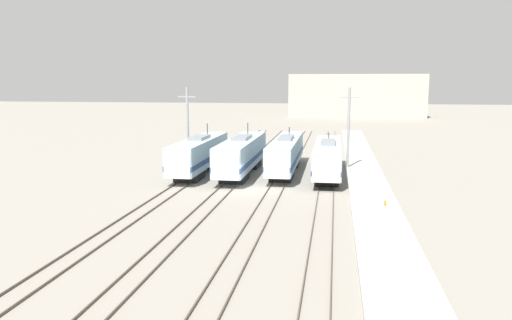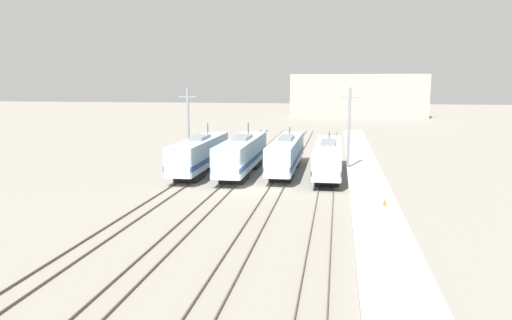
% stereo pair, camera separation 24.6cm
% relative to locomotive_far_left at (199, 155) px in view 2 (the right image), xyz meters
% --- Properties ---
extents(ground_plane, '(400.00, 400.00, 0.00)m').
position_rel_locomotive_far_left_xyz_m(ground_plane, '(7.40, -7.63, -2.24)').
color(ground_plane, gray).
extents(rail_pair_far_left, '(1.50, 120.00, 0.15)m').
position_rel_locomotive_far_left_xyz_m(rail_pair_far_left, '(0.00, -7.63, -2.16)').
color(rail_pair_far_left, '#4C4238').
rests_on(rail_pair_far_left, ground_plane).
extents(rail_pair_center_left, '(1.51, 120.00, 0.15)m').
position_rel_locomotive_far_left_xyz_m(rail_pair_center_left, '(4.94, -7.63, -2.16)').
color(rail_pair_center_left, '#4C4238').
rests_on(rail_pair_center_left, ground_plane).
extents(rail_pair_center_right, '(1.51, 120.00, 0.15)m').
position_rel_locomotive_far_left_xyz_m(rail_pair_center_right, '(9.87, -7.63, -2.16)').
color(rail_pair_center_right, '#4C4238').
rests_on(rail_pair_center_right, ground_plane).
extents(rail_pair_far_right, '(1.50, 120.00, 0.15)m').
position_rel_locomotive_far_left_xyz_m(rail_pair_far_right, '(14.81, -7.63, -2.16)').
color(rail_pair_far_right, '#4C4238').
rests_on(rail_pair_far_right, ground_plane).
extents(locomotive_far_left, '(3.01, 17.03, 5.50)m').
position_rel_locomotive_far_left_xyz_m(locomotive_far_left, '(0.00, 0.00, 0.00)').
color(locomotive_far_left, '#232326').
rests_on(locomotive_far_left, ground_plane).
extents(locomotive_center_left, '(3.12, 18.09, 5.58)m').
position_rel_locomotive_far_left_xyz_m(locomotive_center_left, '(4.94, 0.47, 0.02)').
color(locomotive_center_left, '#232326').
rests_on(locomotive_center_left, ground_plane).
extents(locomotive_center_right, '(2.83, 18.60, 4.96)m').
position_rel_locomotive_far_left_xyz_m(locomotive_center_right, '(9.87, 2.26, -0.05)').
color(locomotive_center_right, '#232326').
rests_on(locomotive_center_right, ground_plane).
extents(locomotive_far_right, '(2.97, 17.91, 4.47)m').
position_rel_locomotive_far_left_xyz_m(locomotive_far_right, '(14.81, 0.75, -0.16)').
color(locomotive_far_right, '#232326').
rests_on(locomotive_far_right, ground_plane).
extents(catenary_tower_left, '(2.28, 0.33, 9.91)m').
position_rel_locomotive_far_left_xyz_m(catenary_tower_left, '(-2.84, 5.37, 2.91)').
color(catenary_tower_left, gray).
rests_on(catenary_tower_left, ground_plane).
extents(catenary_tower_right, '(2.28, 0.33, 9.91)m').
position_rel_locomotive_far_left_xyz_m(catenary_tower_right, '(17.12, 5.37, 2.91)').
color(catenary_tower_right, gray).
rests_on(catenary_tower_right, ground_plane).
extents(platform, '(4.00, 120.00, 0.33)m').
position_rel_locomotive_far_left_xyz_m(platform, '(19.02, -7.63, -2.07)').
color(platform, '#B7B5AD').
rests_on(platform, ground_plane).
extents(traffic_cone, '(0.29, 0.29, 0.62)m').
position_rel_locomotive_far_left_xyz_m(traffic_cone, '(19.83, -13.39, -1.60)').
color(traffic_cone, orange).
rests_on(traffic_cone, platform).
extents(depot_building, '(40.24, 11.80, 12.81)m').
position_rel_locomotive_far_left_xyz_m(depot_building, '(21.61, 100.49, 4.17)').
color(depot_building, '#B2AD9E').
rests_on(depot_building, ground_plane).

